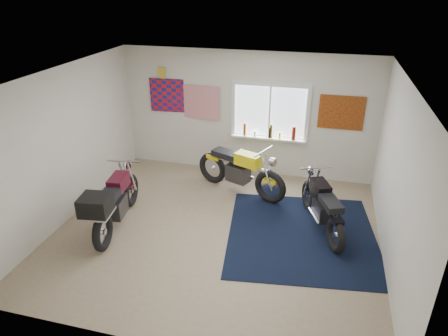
% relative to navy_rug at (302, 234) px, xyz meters
% --- Properties ---
extents(ground, '(5.50, 5.50, 0.00)m').
position_rel_navy_rug_xyz_m(ground, '(-1.46, -0.25, -0.01)').
color(ground, '#9E896B').
rests_on(ground, ground).
extents(room_shell, '(5.50, 5.50, 5.50)m').
position_rel_navy_rug_xyz_m(room_shell, '(-1.46, -0.25, 1.63)').
color(room_shell, white).
rests_on(room_shell, ground).
extents(navy_rug, '(2.82, 2.91, 0.01)m').
position_rel_navy_rug_xyz_m(navy_rug, '(0.00, 0.00, 0.00)').
color(navy_rug, black).
rests_on(navy_rug, ground).
extents(window_assembly, '(1.66, 0.17, 1.26)m').
position_rel_navy_rug_xyz_m(window_assembly, '(-0.96, 2.21, 1.36)').
color(window_assembly, white).
rests_on(window_assembly, room_shell).
extents(oil_bottles, '(1.14, 0.09, 0.30)m').
position_rel_navy_rug_xyz_m(oil_bottles, '(-0.86, 2.15, 1.03)').
color(oil_bottles, brown).
rests_on(oil_bottles, window_assembly).
extents(flag_display, '(1.60, 0.10, 1.17)m').
position_rel_navy_rug_xyz_m(flag_display, '(-3.36, 2.23, 2.14)').
color(flag_display, red).
rests_on(flag_display, room_shell).
extents(triumph_poster, '(0.90, 0.03, 0.70)m').
position_rel_navy_rug_xyz_m(triumph_poster, '(0.49, 2.23, 1.54)').
color(triumph_poster, '#A54C14').
rests_on(triumph_poster, room_shell).
extents(yellow_triumph, '(2.01, 0.96, 1.06)m').
position_rel_navy_rug_xyz_m(yellow_triumph, '(-1.38, 1.25, 0.46)').
color(yellow_triumph, black).
rests_on(yellow_triumph, ground).
extents(black_chrome_bike, '(0.87, 1.79, 0.97)m').
position_rel_navy_rug_xyz_m(black_chrome_bike, '(0.30, 0.30, 0.42)').
color(black_chrome_bike, black).
rests_on(black_chrome_bike, navy_rug).
extents(maroon_tourer, '(0.74, 2.05, 1.04)m').
position_rel_navy_rug_xyz_m(maroon_tourer, '(-3.18, -0.65, 0.53)').
color(maroon_tourer, black).
rests_on(maroon_tourer, ground).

